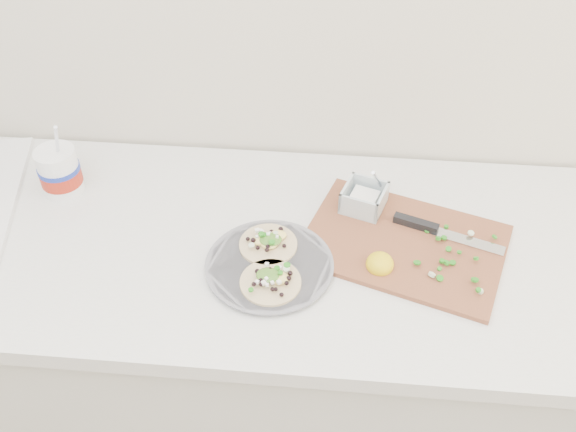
{
  "coord_description": "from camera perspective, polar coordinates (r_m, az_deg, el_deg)",
  "views": [
    {
      "loc": [
        0.36,
        0.43,
        1.89
      ],
      "look_at": [
        0.27,
        1.44,
        0.96
      ],
      "focal_mm": 40.0,
      "sensor_mm": 36.0,
      "label": 1
    }
  ],
  "objects": [
    {
      "name": "counter",
      "position": [
        1.79,
        -8.69,
        -11.68
      ],
      "size": [
        2.44,
        0.66,
        0.9
      ],
      "color": "silver",
      "rests_on": "ground"
    },
    {
      "name": "taco_plate",
      "position": [
        1.34,
        -1.67,
        -4.17
      ],
      "size": [
        0.27,
        0.27,
        0.04
      ],
      "rotation": [
        0.0,
        0.0,
        -0.11
      ],
      "color": "slate",
      "rests_on": "counter"
    },
    {
      "name": "tub",
      "position": [
        1.58,
        -19.66,
        4.03
      ],
      "size": [
        0.1,
        0.1,
        0.22
      ],
      "rotation": [
        0.0,
        0.0,
        0.09
      ],
      "color": "white",
      "rests_on": "counter"
    },
    {
      "name": "cutboard",
      "position": [
        1.41,
        10.23,
        -1.81
      ],
      "size": [
        0.49,
        0.41,
        0.07
      ],
      "rotation": [
        0.0,
        0.0,
        -0.32
      ],
      "color": "brown",
      "rests_on": "counter"
    }
  ]
}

